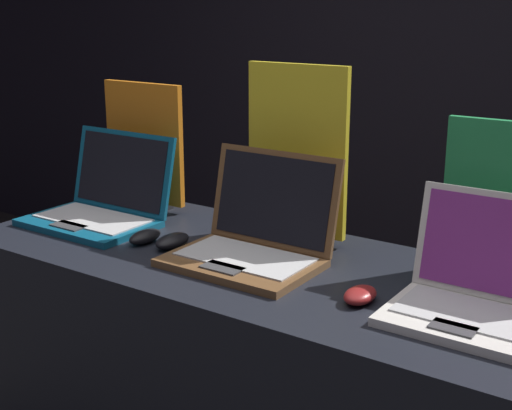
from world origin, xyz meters
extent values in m
cube|color=black|center=(0.00, 2.22, 1.40)|extent=(8.00, 0.05, 2.80)
cube|color=#0F5170|center=(-0.57, 0.28, 0.96)|extent=(0.39, 0.25, 0.02)
cube|color=#B7B7B7|center=(-0.57, 0.30, 0.97)|extent=(0.35, 0.18, 0.00)
cube|color=#3F3F42|center=(-0.57, 0.20, 0.97)|extent=(0.11, 0.06, 0.00)
cube|color=#0F5170|center=(-0.57, 0.43, 1.09)|extent=(0.39, 0.07, 0.25)
cube|color=black|center=(-0.57, 0.43, 1.09)|extent=(0.35, 0.06, 0.22)
ellipsoid|color=black|center=(-0.32, 0.26, 0.97)|extent=(0.06, 0.11, 0.04)
cube|color=black|center=(-0.57, 0.54, 0.96)|extent=(0.17, 0.07, 0.02)
cube|color=orange|center=(-0.57, 0.54, 1.16)|extent=(0.31, 0.02, 0.38)
cube|color=brown|center=(0.01, 0.26, 0.96)|extent=(0.38, 0.26, 0.02)
cube|color=#B7B7B7|center=(0.01, 0.28, 0.97)|extent=(0.34, 0.18, 0.00)
cube|color=#3F3F42|center=(0.01, 0.18, 0.97)|extent=(0.11, 0.06, 0.00)
cube|color=brown|center=(0.01, 0.42, 1.09)|extent=(0.38, 0.07, 0.25)
cube|color=black|center=(0.01, 0.41, 1.10)|extent=(0.34, 0.05, 0.22)
ellipsoid|color=black|center=(-0.23, 0.28, 0.97)|extent=(0.07, 0.12, 0.04)
cube|color=black|center=(0.01, 0.53, 0.96)|extent=(0.17, 0.07, 0.02)
cube|color=gold|center=(0.01, 0.53, 1.21)|extent=(0.31, 0.02, 0.47)
cube|color=silver|center=(0.60, 0.25, 0.96)|extent=(0.33, 0.24, 0.02)
cube|color=#B7B7B7|center=(0.60, 0.26, 0.97)|extent=(0.29, 0.17, 0.00)
cube|color=#3F3F42|center=(0.60, 0.17, 0.97)|extent=(0.09, 0.05, 0.00)
cube|color=silver|center=(0.60, 0.39, 1.09)|extent=(0.33, 0.06, 0.24)
cube|color=#8C338C|center=(0.60, 0.38, 1.09)|extent=(0.30, 0.04, 0.21)
ellipsoid|color=maroon|center=(0.36, 0.23, 0.97)|extent=(0.07, 0.10, 0.03)
cube|color=black|center=(0.60, 0.54, 0.96)|extent=(0.18, 0.07, 0.02)
cube|color=#268C4C|center=(0.60, 0.54, 1.16)|extent=(0.33, 0.02, 0.37)
camera|label=1|loc=(1.01, -1.13, 1.60)|focal=50.00mm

